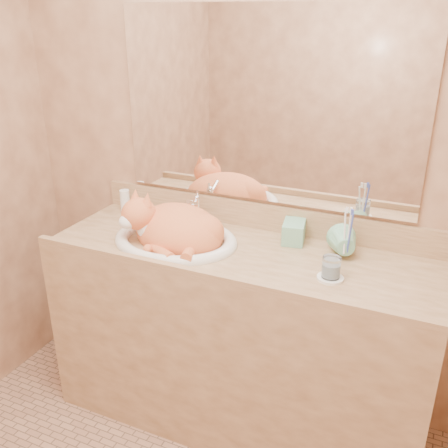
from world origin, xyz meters
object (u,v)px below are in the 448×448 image
at_px(soap_dispenser, 293,226).
at_px(toothbrush_cup, 346,249).
at_px(sink_basin, 175,224).
at_px(water_glass, 331,267).
at_px(vanity_counter, 237,338).
at_px(cat, 172,226).

height_order(soap_dispenser, toothbrush_cup, soap_dispenser).
bearing_deg(sink_basin, toothbrush_cup, 1.32).
bearing_deg(toothbrush_cup, soap_dispenser, 170.50).
height_order(toothbrush_cup, water_glass, toothbrush_cup).
bearing_deg(soap_dispenser, water_glass, -54.08).
height_order(vanity_counter, toothbrush_cup, toothbrush_cup).
bearing_deg(water_glass, vanity_counter, 169.13).
bearing_deg(soap_dispenser, toothbrush_cup, -19.87).
xyz_separation_m(soap_dispenser, water_glass, (0.21, -0.20, -0.05)).
distance_m(cat, soap_dispenser, 0.50).
height_order(sink_basin, cat, cat).
relative_size(cat, water_glass, 5.27).
relative_size(sink_basin, toothbrush_cup, 4.42).
bearing_deg(cat, sink_basin, 3.53).
distance_m(vanity_counter, sink_basin, 0.58).
bearing_deg(toothbrush_cup, water_glass, -97.25).
relative_size(cat, toothbrush_cup, 3.49).
relative_size(vanity_counter, water_glass, 20.19).
relative_size(toothbrush_cup, water_glass, 1.51).
bearing_deg(sink_basin, soap_dispenser, 9.66).
xyz_separation_m(toothbrush_cup, water_glass, (-0.02, -0.16, -0.01)).
bearing_deg(water_glass, sink_basin, 175.29).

